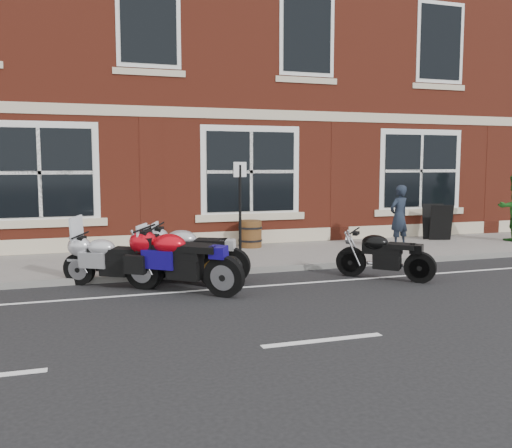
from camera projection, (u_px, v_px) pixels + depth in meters
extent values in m
plane|color=black|center=(249.00, 290.00, 9.86)|extent=(80.00, 80.00, 0.00)
cube|color=slate|center=(208.00, 259.00, 12.68)|extent=(30.00, 3.00, 0.12)
cube|color=slate|center=(227.00, 272.00, 11.19)|extent=(30.00, 0.16, 0.12)
cube|color=maroon|center=(153.00, 49.00, 19.13)|extent=(24.00, 12.00, 12.00)
cylinder|color=black|center=(80.00, 269.00, 10.24)|extent=(0.55, 0.42, 0.58)
cylinder|color=black|center=(148.00, 272.00, 9.91)|extent=(0.55, 0.42, 0.58)
cube|color=black|center=(111.00, 253.00, 10.05)|extent=(0.73, 0.58, 0.20)
ellipsoid|color=#B2B1B6|center=(103.00, 247.00, 10.07)|extent=(0.61, 0.55, 0.29)
cube|color=black|center=(129.00, 250.00, 9.95)|extent=(0.55, 0.47, 0.09)
cube|color=silver|center=(80.00, 227.00, 10.15)|extent=(0.24, 0.34, 0.41)
cylinder|color=black|center=(144.00, 269.00, 9.89)|extent=(0.61, 0.56, 0.69)
cylinder|color=black|center=(225.00, 276.00, 9.30)|extent=(0.61, 0.56, 0.69)
cube|color=black|center=(180.00, 251.00, 9.58)|extent=(0.82, 0.76, 0.24)
ellipsoid|color=#B80713|center=(172.00, 243.00, 9.62)|extent=(0.71, 0.69, 0.34)
cube|color=black|center=(203.00, 247.00, 9.40)|extent=(0.63, 0.60, 0.11)
cylinder|color=black|center=(147.00, 264.00, 10.56)|extent=(0.55, 0.50, 0.62)
cylinder|color=black|center=(216.00, 270.00, 10.03)|extent=(0.55, 0.50, 0.62)
cube|color=black|center=(178.00, 249.00, 10.28)|extent=(0.74, 0.69, 0.21)
ellipsoid|color=black|center=(171.00, 242.00, 10.32)|extent=(0.64, 0.62, 0.31)
cube|color=black|center=(197.00, 246.00, 10.12)|extent=(0.57, 0.54, 0.10)
cylinder|color=black|center=(156.00, 262.00, 10.68)|extent=(0.64, 0.45, 0.66)
cylinder|color=black|center=(233.00, 265.00, 10.38)|extent=(0.64, 0.45, 0.66)
cube|color=black|center=(191.00, 245.00, 10.51)|extent=(0.83, 0.63, 0.23)
ellipsoid|color=#9B9A9E|center=(183.00, 238.00, 10.52)|extent=(0.68, 0.61, 0.33)
cube|color=black|center=(212.00, 241.00, 10.41)|extent=(0.62, 0.51, 0.10)
cylinder|color=black|center=(352.00, 261.00, 11.02)|extent=(0.49, 0.50, 0.58)
cylinder|color=black|center=(420.00, 267.00, 10.42)|extent=(0.49, 0.50, 0.58)
cube|color=black|center=(383.00, 248.00, 10.70)|extent=(0.66, 0.67, 0.20)
ellipsoid|color=black|center=(376.00, 242.00, 10.76)|extent=(0.58, 0.59, 0.29)
cube|color=black|center=(402.00, 245.00, 10.53)|extent=(0.51, 0.52, 0.09)
imported|color=#19212E|center=(399.00, 216.00, 13.96)|extent=(0.64, 0.51, 1.53)
cylinder|color=#552A16|center=(250.00, 234.00, 14.05)|extent=(0.56, 0.56, 0.66)
cylinder|color=black|center=(250.00, 240.00, 14.07)|extent=(0.59, 0.59, 0.05)
cylinder|color=black|center=(250.00, 227.00, 14.03)|extent=(0.59, 0.59, 0.05)
cylinder|color=black|center=(240.00, 216.00, 11.30)|extent=(0.06, 0.06, 2.03)
cube|color=silver|center=(240.00, 170.00, 11.20)|extent=(0.29, 0.10, 0.30)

